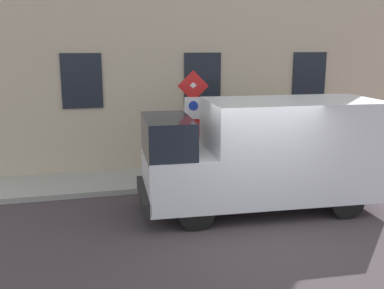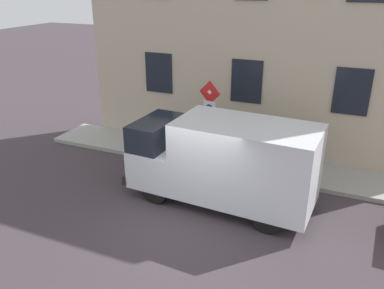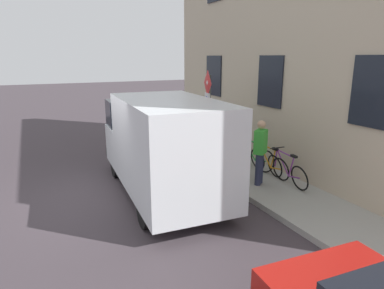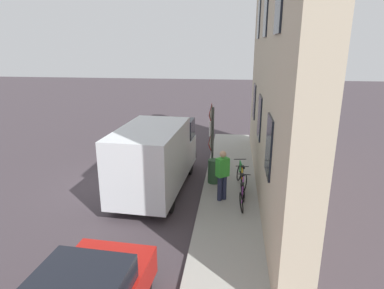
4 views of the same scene
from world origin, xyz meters
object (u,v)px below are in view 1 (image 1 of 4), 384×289
Objects in this scene: bicycle_green at (208,156)px; pedestrian at (257,140)px; bicycle_purple at (257,153)px; litter_bin at (212,163)px; sign_post_stacked at (193,116)px; delivery_van at (265,152)px; bicycle_orange at (233,155)px.

pedestrian reaches higher than bicycle_green.
litter_bin is (-1.04, 1.72, 0.08)m from bicycle_purple.
sign_post_stacked is at bearing 104.72° from litter_bin.
litter_bin is (2.06, 0.63, -0.74)m from delivery_van.
delivery_van is at bearing 83.66° from bicycle_orange.
delivery_van is at bearing 34.80° from pedestrian.
delivery_van is 3.17× the size of bicycle_orange.
delivery_van is at bearing -162.87° from litter_bin.
sign_post_stacked reaches higher than bicycle_purple.
bicycle_purple and bicycle_orange have the same top height.
delivery_van is at bearing 89.49° from bicycle_green.
litter_bin is (-1.03, 0.96, 0.08)m from bicycle_orange.
delivery_van reaches higher than pedestrian.
bicycle_orange is at bearing -92.42° from pedestrian.
bicycle_green is at bearing -0.29° from bicycle_orange.
bicycle_purple is 1.91× the size of litter_bin.
sign_post_stacked is 1.64× the size of bicycle_purple.
delivery_van reaches higher than bicycle_green.
pedestrian is (-0.67, -1.22, 0.56)m from bicycle_green.
bicycle_orange is 0.99× the size of pedestrian.
bicycle_green is at bearing -78.90° from delivery_van.
sign_post_stacked is 3.12× the size of litter_bin.
sign_post_stacked reaches higher than bicycle_green.
bicycle_purple is 1.00× the size of bicycle_green.
pedestrian is at bearing 124.40° from bicycle_orange.
delivery_van is 3.16× the size of pedestrian.
litter_bin reaches higher than bicycle_orange.
bicycle_purple is at bearing 171.51° from bicycle_green.
bicycle_orange is 1.41m from litter_bin.
pedestrian is at bearing 142.83° from bicycle_green.
pedestrian reaches higher than litter_bin.
pedestrian reaches higher than bicycle_orange.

